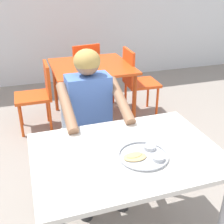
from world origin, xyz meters
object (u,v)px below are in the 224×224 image
at_px(diner_foreground, 92,114).
at_px(chair_foreground, 86,127).
at_px(table_background_red, 91,71).
at_px(chair_red_far, 84,68).
at_px(chair_red_left, 39,92).
at_px(thali_tray, 144,156).
at_px(chair_red_right, 136,78).
at_px(table_foreground, 126,162).

bearing_deg(diner_foreground, chair_foreground, 90.72).
xyz_separation_m(table_background_red, chair_red_far, (0.05, 0.63, -0.15)).
xyz_separation_m(chair_foreground, chair_red_left, (-0.33, 1.05, -0.03)).
xyz_separation_m(thali_tray, chair_red_left, (-0.47, 1.96, -0.29)).
height_order(diner_foreground, chair_red_far, diner_foreground).
distance_m(thali_tray, table_background_red, 2.01).
distance_m(diner_foreground, chair_red_right, 1.60).
xyz_separation_m(table_background_red, chair_red_right, (0.59, -0.03, -0.15)).
xyz_separation_m(table_foreground, table_background_red, (0.26, 1.91, -0.02)).
bearing_deg(chair_foreground, diner_foreground, -89.28).
distance_m(thali_tray, chair_red_far, 2.66).
relative_size(chair_foreground, diner_foreground, 0.71).
height_order(thali_tray, chair_red_right, chair_red_right).
distance_m(thali_tray, chair_red_right, 2.14).
bearing_deg(chair_red_right, chair_red_far, 129.30).
distance_m(chair_foreground, table_background_red, 1.15).
relative_size(table_foreground, chair_foreground, 1.30).
distance_m(table_background_red, chair_red_far, 0.65).
bearing_deg(chair_foreground, table_background_red, 73.20).
distance_m(thali_tray, chair_red_left, 2.04).
height_order(table_background_red, chair_red_right, chair_red_right).
relative_size(diner_foreground, chair_red_right, 1.37).
distance_m(diner_foreground, chair_red_left, 1.34).
relative_size(diner_foreground, chair_red_far, 1.42).
bearing_deg(table_background_red, diner_foreground, -103.95).
height_order(chair_red_left, chair_red_far, chair_red_far).
bearing_deg(chair_red_left, chair_red_right, 0.77).
bearing_deg(table_background_red, chair_red_left, -176.32).
bearing_deg(thali_tray, chair_red_left, 103.49).
relative_size(diner_foreground, table_background_red, 1.29).
bearing_deg(table_background_red, chair_red_far, 85.63).
bearing_deg(table_background_red, thali_tray, -95.37).
bearing_deg(thali_tray, diner_foreground, 101.53).
height_order(chair_red_right, chair_red_far, chair_red_right).
bearing_deg(chair_red_right, diner_foreground, -125.30).
height_order(chair_foreground, chair_red_left, chair_foreground).
relative_size(table_foreground, chair_red_far, 1.30).
xyz_separation_m(chair_red_right, chair_red_far, (-0.54, 0.66, -0.01)).
bearing_deg(table_background_red, chair_red_right, -2.49).
height_order(chair_foreground, chair_red_far, chair_foreground).
distance_m(chair_red_right, chair_red_far, 0.85).
relative_size(table_foreground, table_background_red, 1.18).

